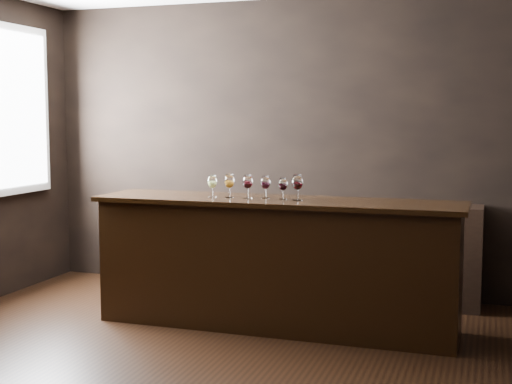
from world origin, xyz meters
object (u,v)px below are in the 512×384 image
(back_bar_shelf, at_px, (339,250))
(glass_red_c, at_px, (283,185))
(bar_counter, at_px, (276,266))
(glass_red_b, at_px, (265,183))
(glass_red_d, at_px, (297,183))
(glass_amber, at_px, (229,182))
(glass_red_a, at_px, (248,182))
(glass_white, at_px, (212,182))

(back_bar_shelf, relative_size, glass_red_c, 14.77)
(bar_counter, height_order, glass_red_b, glass_red_b)
(back_bar_shelf, height_order, glass_red_d, glass_red_d)
(bar_counter, relative_size, glass_red_c, 16.68)
(back_bar_shelf, distance_m, glass_red_b, 1.29)
(back_bar_shelf, height_order, glass_amber, glass_amber)
(glass_red_a, height_order, glass_red_c, glass_red_a)
(glass_amber, relative_size, glass_red_a, 1.00)
(glass_amber, bearing_deg, glass_red_d, -1.89)
(bar_counter, xyz_separation_m, back_bar_shelf, (0.30, 1.04, -0.04))
(bar_counter, relative_size, back_bar_shelf, 1.13)
(back_bar_shelf, xyz_separation_m, glass_red_d, (-0.12, -1.07, 0.72))
(glass_red_d, bearing_deg, glass_amber, 178.11)
(glass_white, height_order, glass_amber, glass_amber)
(back_bar_shelf, bearing_deg, glass_red_d, -96.38)
(glass_red_a, bearing_deg, back_bar_shelf, 62.91)
(glass_red_b, bearing_deg, bar_counter, -20.98)
(bar_counter, distance_m, back_bar_shelf, 1.08)
(glass_amber, xyz_separation_m, glass_red_a, (0.16, 0.00, -0.00))
(glass_red_c, height_order, glass_red_d, glass_red_d)
(glass_red_a, bearing_deg, glass_red_c, 4.06)
(glass_red_d, bearing_deg, glass_red_c, 162.88)
(glass_white, xyz_separation_m, glass_red_a, (0.30, 0.02, 0.01))
(glass_amber, relative_size, glass_red_b, 1.06)
(glass_white, xyz_separation_m, glass_red_c, (0.59, 0.04, -0.01))
(glass_red_d, bearing_deg, back_bar_shelf, 83.62)
(bar_counter, distance_m, glass_amber, 0.77)
(glass_white, bearing_deg, glass_red_c, 3.50)
(bar_counter, xyz_separation_m, glass_red_c, (0.05, 0.01, 0.65))
(glass_amber, height_order, glass_red_d, glass_red_d)
(glass_red_a, distance_m, glass_red_c, 0.29)
(back_bar_shelf, relative_size, glass_red_b, 14.03)
(glass_red_b, bearing_deg, glass_red_c, -10.52)
(glass_white, bearing_deg, back_bar_shelf, 51.87)
(bar_counter, height_order, back_bar_shelf, bar_counter)
(bar_counter, bearing_deg, glass_amber, -178.18)
(glass_red_b, height_order, glass_red_c, glass_red_b)
(bar_counter, distance_m, glass_red_a, 0.71)
(glass_red_d, bearing_deg, bar_counter, 170.93)
(bar_counter, height_order, glass_red_c, glass_red_c)
(glass_red_c, bearing_deg, glass_amber, -177.33)
(glass_white, distance_m, glass_amber, 0.14)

